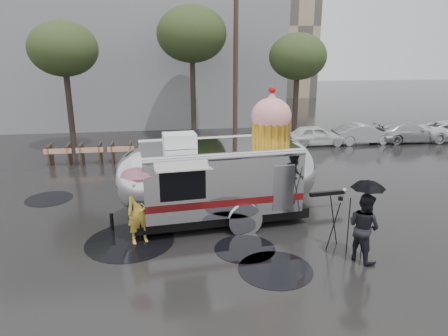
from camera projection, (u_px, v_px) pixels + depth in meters
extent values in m
plane|color=black|center=(235.00, 249.00, 11.47)|extent=(120.00, 120.00, 0.00)
cylinder|color=black|center=(245.00, 249.00, 11.47)|extent=(1.76, 1.76, 0.01)
cylinder|color=black|center=(49.00, 199.00, 15.28)|extent=(1.74, 1.74, 0.01)
cylinder|color=black|center=(130.00, 241.00, 11.89)|extent=(2.63, 2.63, 0.01)
cylinder|color=black|center=(275.00, 269.00, 10.39)|extent=(1.95, 1.95, 0.01)
cube|color=slate|center=(133.00, 36.00, 31.78)|extent=(22.00, 12.00, 13.00)
cylinder|color=#473323|center=(236.00, 67.00, 23.81)|extent=(0.28, 0.28, 9.00)
cylinder|color=#382D26|center=(69.00, 98.00, 21.95)|extent=(0.32, 0.32, 5.85)
ellipsoid|color=#29391A|center=(63.00, 49.00, 21.20)|extent=(3.64, 3.64, 2.86)
cylinder|color=#382D26|center=(193.00, 85.00, 24.72)|extent=(0.32, 0.32, 6.75)
ellipsoid|color=#29391A|center=(192.00, 34.00, 23.86)|extent=(4.20, 4.20, 3.30)
cylinder|color=#382D26|center=(296.00, 98.00, 23.88)|extent=(0.32, 0.32, 5.40)
ellipsoid|color=#29391A|center=(298.00, 56.00, 23.19)|extent=(3.36, 3.36, 2.64)
cube|color=#473323|center=(50.00, 155.00, 19.73)|extent=(0.08, 0.80, 1.00)
cube|color=#473323|center=(69.00, 154.00, 19.86)|extent=(0.08, 0.80, 1.00)
cube|color=#E5590C|center=(58.00, 151.00, 19.36)|extent=(1.30, 0.04, 0.25)
cube|color=#473323|center=(82.00, 154.00, 19.94)|extent=(0.08, 0.80, 1.00)
cube|color=#473323|center=(101.00, 153.00, 20.07)|extent=(0.08, 0.80, 1.00)
cube|color=#E5590C|center=(90.00, 150.00, 19.58)|extent=(1.30, 0.04, 0.25)
cube|color=#473323|center=(113.00, 152.00, 20.16)|extent=(0.08, 0.80, 1.00)
cube|color=#473323|center=(131.00, 152.00, 20.29)|extent=(0.08, 0.80, 1.00)
cube|color=#E5590C|center=(121.00, 149.00, 19.79)|extent=(1.30, 0.04, 0.25)
imported|color=silver|center=(316.00, 134.00, 23.65)|extent=(4.00, 1.80, 1.40)
imported|color=#B2B2B7|center=(363.00, 132.00, 24.08)|extent=(4.00, 1.80, 1.40)
imported|color=#B2B2B7|center=(409.00, 130.00, 24.51)|extent=(4.20, 1.80, 1.44)
cube|color=silver|center=(218.00, 175.00, 13.05)|extent=(5.13, 3.02, 2.01)
ellipsoid|color=silver|center=(288.00, 170.00, 13.62)|extent=(1.91, 2.71, 2.01)
ellipsoid|color=silver|center=(142.00, 181.00, 12.48)|extent=(1.91, 2.71, 2.01)
cube|color=black|center=(218.00, 208.00, 13.38)|extent=(5.77, 2.75, 0.33)
cylinder|color=black|center=(244.00, 220.00, 12.44)|extent=(0.80, 0.32, 0.78)
cylinder|color=black|center=(226.00, 195.00, 14.58)|extent=(0.80, 0.32, 0.78)
cylinder|color=silver|center=(245.00, 220.00, 12.28)|extent=(1.08, 0.21, 1.07)
cube|color=black|center=(327.00, 193.00, 14.27)|extent=(1.35, 0.26, 0.13)
sphere|color=silver|center=(344.00, 190.00, 14.41)|extent=(0.19, 0.19, 0.18)
cylinder|color=black|center=(112.00, 221.00, 12.61)|extent=(0.12, 0.12, 0.56)
cube|color=#550C0D|center=(228.00, 203.00, 12.00)|extent=(4.89, 0.49, 0.22)
cube|color=#550C0D|center=(210.00, 178.00, 14.38)|extent=(4.89, 0.49, 0.22)
cube|color=black|center=(183.00, 186.00, 11.49)|extent=(1.34, 0.16, 0.89)
cube|color=#BAB2AC|center=(184.00, 170.00, 11.08)|extent=(1.61, 0.70, 0.16)
cube|color=silver|center=(284.00, 188.00, 12.31)|extent=(0.67, 0.09, 1.45)
cube|color=white|center=(179.00, 140.00, 12.41)|extent=(1.07, 0.82, 0.42)
cylinder|color=gold|center=(271.00, 132.00, 13.08)|extent=(1.26, 1.26, 0.67)
ellipsoid|color=#FBA4A7|center=(271.00, 116.00, 12.93)|extent=(1.41, 1.41, 1.16)
cone|color=#FBA4A7|center=(272.00, 98.00, 12.76)|extent=(0.61, 0.61, 0.45)
sphere|color=red|center=(272.00, 90.00, 12.69)|extent=(0.24, 0.24, 0.22)
imported|color=gold|center=(139.00, 212.00, 11.61)|extent=(0.80, 0.67, 1.91)
imported|color=pink|center=(137.00, 180.00, 11.33)|extent=(1.16, 1.16, 0.79)
cylinder|color=black|center=(139.00, 216.00, 11.65)|extent=(0.02, 0.02, 1.65)
imported|color=black|center=(364.00, 227.00, 10.64)|extent=(0.84, 1.04, 1.90)
imported|color=black|center=(367.00, 193.00, 10.36)|extent=(1.08, 1.08, 0.74)
cylinder|color=black|center=(363.00, 231.00, 10.67)|extent=(0.02, 0.02, 1.65)
cylinder|color=black|center=(348.00, 225.00, 11.19)|extent=(0.17, 0.33, 1.55)
cylinder|color=black|center=(334.00, 220.00, 11.51)|extent=(0.36, 0.06, 1.55)
cylinder|color=black|center=(333.00, 227.00, 11.08)|extent=(0.22, 0.30, 1.55)
cube|color=black|center=(341.00, 198.00, 11.03)|extent=(0.16, 0.15, 0.11)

